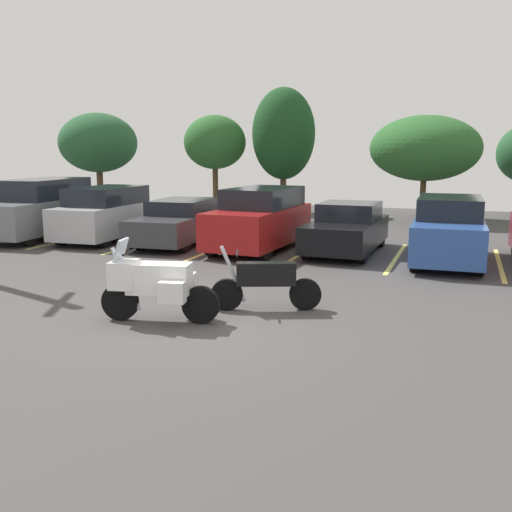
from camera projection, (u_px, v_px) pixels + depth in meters
ground at (199, 328)px, 9.98m from camera, size 44.00×44.00×0.10m
motorcycle_touring at (154, 283)px, 10.05m from camera, size 2.10×1.05×1.46m
motorcycle_second at (265, 282)px, 10.80m from camera, size 1.98×0.91×1.23m
parking_stripes at (261, 249)px, 17.51m from camera, size 18.85×4.86×0.01m
car_grey at (41, 209)px, 19.78m from camera, size 2.15×4.89×2.00m
car_silver at (107, 214)px, 19.31m from camera, size 2.01×4.34×1.76m
car_charcoal at (182, 222)px, 18.66m from camera, size 2.13×4.95×1.40m
car_red at (260, 219)px, 17.34m from camera, size 2.10×4.49×1.85m
car_black at (347, 229)px, 16.92m from camera, size 1.89×4.27×1.44m
car_blue at (449, 231)px, 15.41m from camera, size 1.84×4.36×1.73m
tree_left at (98, 143)px, 29.82m from camera, size 3.99×3.99×4.86m
tree_center_right at (215, 142)px, 27.94m from camera, size 3.00×3.00×4.64m
tree_center at (284, 134)px, 27.42m from camera, size 2.99×2.99×5.89m
tree_right at (425, 148)px, 24.33m from camera, size 4.61×4.61×4.42m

